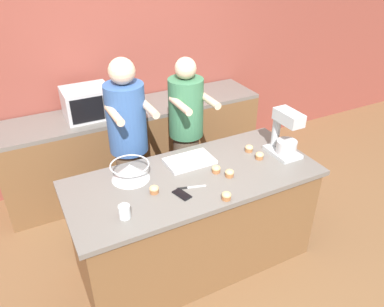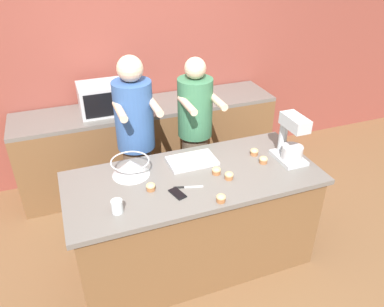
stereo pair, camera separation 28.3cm
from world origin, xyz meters
name	(u,v)px [view 2 (the right image)]	position (x,y,z in m)	size (l,w,h in m)	color
ground_plane	(194,258)	(0.00, 0.00, 0.00)	(16.00, 16.00, 0.00)	brown
back_wall	(137,57)	(0.00, 1.74, 1.35)	(10.00, 0.06, 2.70)	brown
island_counter	(194,220)	(0.00, 0.00, 0.45)	(1.98, 0.86, 0.89)	brown
back_counter	(150,143)	(0.00, 1.39, 0.46)	(2.80, 0.60, 0.92)	brown
person_left	(136,142)	(-0.29, 0.70, 0.88)	(0.35, 0.51, 1.67)	brown
person_right	(195,136)	(0.28, 0.70, 0.84)	(0.34, 0.50, 1.60)	brown
stand_mixer	(291,141)	(0.82, -0.04, 1.06)	(0.20, 0.30, 0.40)	#B2B7BC
mixing_bowl	(131,167)	(-0.45, 0.20, 0.96)	(0.30, 0.30, 0.13)	#BCBCC1
baking_tray	(192,160)	(0.06, 0.20, 0.91)	(0.39, 0.25, 0.04)	#BCBCC1
microwave_oven	(102,98)	(-0.47, 1.38, 1.07)	(0.45, 0.37, 0.30)	#B7B7BC
cell_phone	(177,193)	(-0.19, -0.17, 0.89)	(0.11, 0.16, 0.01)	black
drinking_glass	(117,206)	(-0.64, -0.22, 0.94)	(0.08, 0.08, 0.10)	silver
knife	(186,187)	(-0.11, -0.12, 0.89)	(0.22, 0.08, 0.01)	#BCBCC1
cupcake_0	(229,176)	(0.24, -0.13, 0.92)	(0.07, 0.07, 0.06)	#9E6038
cupcake_1	(151,187)	(-0.36, -0.06, 0.92)	(0.07, 0.07, 0.06)	#9E6038
cupcake_2	(263,160)	(0.60, -0.02, 0.92)	(0.07, 0.07, 0.06)	#9E6038
cupcake_3	(221,198)	(0.06, -0.36, 0.92)	(0.07, 0.07, 0.06)	#9E6038
cupcake_4	(216,171)	(0.18, -0.03, 0.92)	(0.07, 0.07, 0.06)	#9E6038
cupcake_5	(254,152)	(0.59, 0.12, 0.92)	(0.07, 0.07, 0.06)	#9E6038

